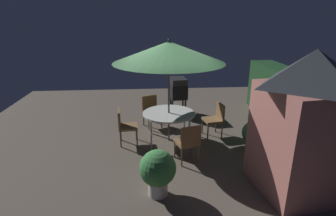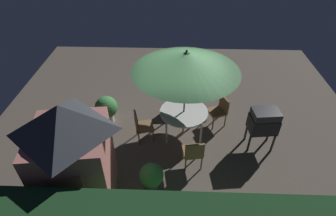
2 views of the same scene
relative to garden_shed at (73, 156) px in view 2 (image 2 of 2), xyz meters
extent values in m
plane|color=brown|center=(-2.06, -2.19, -1.32)|extent=(11.00, 11.00, 0.00)
cube|color=#B26B60|center=(0.00, 0.00, -0.33)|extent=(1.58, 1.58, 1.98)
pyramid|color=#33383D|center=(0.00, 0.00, 0.96)|extent=(1.67, 1.67, 0.62)
cube|color=brown|center=(-0.09, 0.70, -0.55)|extent=(0.59, 0.11, 1.54)
cylinder|color=white|center=(-2.25, -2.21, -0.58)|extent=(1.32, 1.32, 0.04)
cylinder|color=beige|center=(-2.71, -2.67, -0.96)|extent=(0.05, 0.05, 0.73)
cylinder|color=beige|center=(-1.79, -2.67, -0.96)|extent=(0.05, 0.05, 0.73)
cylinder|color=beige|center=(-2.71, -1.74, -0.96)|extent=(0.05, 0.05, 0.73)
cylinder|color=beige|center=(-1.79, -1.74, -0.96)|extent=(0.05, 0.05, 0.73)
cylinder|color=#4C4C51|center=(-2.25, -2.21, -0.06)|extent=(0.04, 0.04, 2.53)
cone|color=#2D5633|center=(-2.25, -2.21, 0.96)|extent=(2.68, 2.68, 0.50)
sphere|color=#4C4C51|center=(-2.25, -2.21, 1.24)|extent=(0.06, 0.06, 0.06)
cube|color=black|center=(-4.29, -1.74, -0.55)|extent=(0.75, 0.57, 0.45)
cube|color=#2B2B2E|center=(-4.29, -1.74, -0.22)|extent=(0.71, 0.54, 0.20)
cylinder|color=#262628|center=(-4.60, -1.95, -1.05)|extent=(0.06, 0.06, 0.55)
cylinder|color=#262628|center=(-3.98, -1.95, -1.05)|extent=(0.06, 0.06, 0.55)
cylinder|color=#262628|center=(-4.60, -1.53, -1.05)|extent=(0.06, 0.06, 0.55)
cylinder|color=#262628|center=(-3.98, -1.53, -1.05)|extent=(0.06, 0.06, 0.55)
cube|color=olive|center=(-3.22, -2.61, -0.87)|extent=(0.60, 0.60, 0.06)
cube|color=olive|center=(-3.42, -2.69, -0.65)|extent=(0.22, 0.44, 0.45)
cylinder|color=brown|center=(-3.48, -2.50, -1.10)|extent=(0.04, 0.04, 0.45)
cylinder|color=brown|center=(-3.33, -2.87, -1.10)|extent=(0.04, 0.04, 0.45)
cylinder|color=brown|center=(-3.11, -2.35, -1.10)|extent=(0.04, 0.04, 0.45)
cylinder|color=brown|center=(-2.96, -2.72, -1.10)|extent=(0.04, 0.04, 0.45)
cube|color=olive|center=(-2.16, -3.24, -0.87)|extent=(0.50, 0.50, 0.06)
cube|color=olive|center=(-2.15, -3.45, -0.65)|extent=(0.46, 0.09, 0.45)
cylinder|color=brown|center=(-2.35, -3.45, -1.10)|extent=(0.04, 0.04, 0.45)
cylinder|color=brown|center=(-1.95, -3.42, -1.10)|extent=(0.04, 0.04, 0.45)
cylinder|color=brown|center=(-2.38, -3.05, -1.10)|extent=(0.04, 0.04, 0.45)
cylinder|color=brown|center=(-1.98, -3.02, -1.10)|extent=(0.04, 0.04, 0.45)
cube|color=olive|center=(-1.18, -1.90, -0.87)|extent=(0.57, 0.57, 0.06)
cube|color=olive|center=(-0.98, -1.84, -0.65)|extent=(0.18, 0.46, 0.45)
cylinder|color=brown|center=(-0.93, -2.03, -1.10)|extent=(0.04, 0.04, 0.45)
cylinder|color=brown|center=(-1.05, -1.65, -1.10)|extent=(0.04, 0.04, 0.45)
cylinder|color=brown|center=(-1.32, -2.15, -1.10)|extent=(0.04, 0.04, 0.45)
cylinder|color=brown|center=(-1.43, -1.76, -1.10)|extent=(0.04, 0.04, 0.45)
cube|color=olive|center=(-2.46, -1.02, -0.87)|extent=(0.53, 0.53, 0.06)
cube|color=olive|center=(-2.49, -0.81, -0.65)|extent=(0.46, 0.13, 0.45)
cylinder|color=brown|center=(-2.29, -0.79, -1.10)|extent=(0.04, 0.04, 0.45)
cylinder|color=brown|center=(-2.69, -0.85, -1.10)|extent=(0.04, 0.04, 0.45)
cylinder|color=brown|center=(-2.22, -1.18, -1.10)|extent=(0.04, 0.04, 0.45)
cylinder|color=brown|center=(-2.62, -1.25, -1.10)|extent=(0.04, 0.04, 0.45)
cylinder|color=#4C4C51|center=(-1.51, -0.25, -1.20)|extent=(0.32, 0.32, 0.24)
sphere|color=#3D8442|center=(-1.51, -0.25, -0.85)|extent=(0.55, 0.55, 0.55)
cylinder|color=silver|center=(0.00, -2.58, -1.19)|extent=(0.35, 0.35, 0.27)
sphere|color=#3D8442|center=(0.00, -2.58, -0.77)|extent=(0.66, 0.66, 0.66)
camera|label=1|loc=(4.17, -2.73, 1.77)|focal=28.94mm
camera|label=2|loc=(-2.02, 3.58, 4.07)|focal=28.97mm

